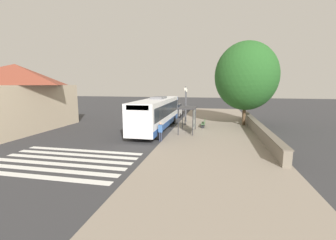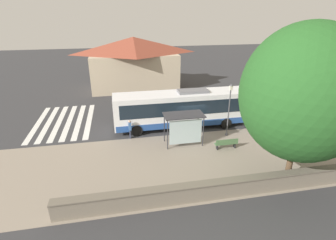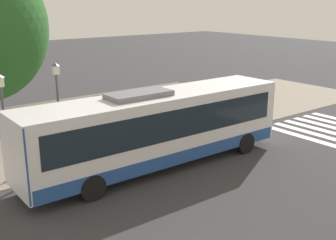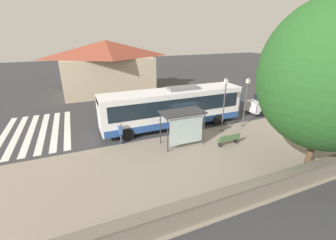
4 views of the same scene
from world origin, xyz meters
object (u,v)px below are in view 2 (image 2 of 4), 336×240
Objects in this scene: bus_shelter at (184,120)px; bus at (183,108)px; bench at (226,143)px; shade_tree at (304,94)px; street_lamp_near at (254,105)px; street_lamp_far at (229,106)px; pedestrian at (130,128)px; parked_car_behind_bus at (285,110)px.

bus is at bearing -12.37° from bus_shelter.
bench is 7.33m from shade_tree.
bus_shelter reaches higher than bench.
street_lamp_near is 0.95× the size of street_lamp_far.
street_lamp_far reaches higher than bus_shelter.
bus is 6.81× the size of bench.
shade_tree reaches higher than bus_shelter.
street_lamp_near reaches higher than bus_shelter.
bus is 7.42× the size of pedestrian.
parked_car_behind_bus is (2.43, -7.14, -1.80)m from street_lamp_far.
street_lamp_far reaches higher than parked_car_behind_bus.
street_lamp_far is at bearing -128.67° from bus.
parked_car_behind_bus is (1.36, -15.38, -0.06)m from pedestrian.
street_lamp_near reaches higher than bench.
parked_car_behind_bus is at bearing -71.24° from street_lamp_far.
shade_tree reaches higher than pedestrian.
street_lamp_near reaches higher than bus.
pedestrian is 10.73m from street_lamp_near.
bus_shelter is 1.89× the size of pedestrian.
parked_car_behind_bus is at bearing -84.95° from pedestrian.
bus_shelter is 11.76m from parked_car_behind_bus.
shade_tree is (-7.02, 1.14, 3.15)m from street_lamp_near.
bus_shelter reaches higher than parked_car_behind_bus.
shade_tree is at bearing -138.44° from bus_shelter.
shade_tree reaches higher than street_lamp_far.
bench is (-4.88, -2.31, -1.33)m from bus.
parked_car_behind_bus is at bearing -91.19° from bus.
street_lamp_far is at bearing -97.39° from pedestrian.
bus is at bearing 66.46° from street_lamp_near.
street_lamp_near is 5.56m from parked_car_behind_bus.
bus_shelter is at bearing 99.45° from street_lamp_near.
bench is 0.45× the size of parked_car_behind_bus.
bench is at bearing 25.51° from shade_tree.
street_lamp_far is (-2.64, -3.30, 0.90)m from bus.
parked_car_behind_bus is at bearing -32.70° from shade_tree.
street_lamp_far is at bearing 9.95° from shade_tree.
bench is 3.31m from street_lamp_far.
bus_shelter is at bearing 102.21° from street_lamp_far.
bus is 2.69× the size of street_lamp_far.
shade_tree is (-6.83, -1.20, 3.04)m from street_lamp_far.
bus reaches higher than parked_car_behind_bus.
shade_tree is (-7.90, -9.43, 4.77)m from pedestrian.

